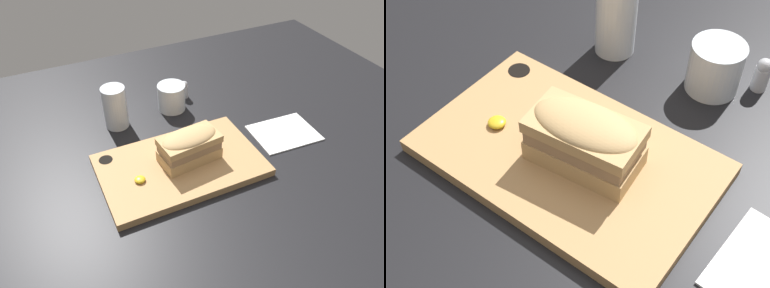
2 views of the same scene
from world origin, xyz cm
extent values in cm
cube|color=black|center=(0.00, 0.00, 1.00)|extent=(161.32, 125.67, 2.00)
cube|color=tan|center=(-6.05, -4.96, 2.99)|extent=(39.58, 24.46, 1.99)
cylinder|color=black|center=(-22.41, 3.85, 3.54)|extent=(3.42, 3.42, 0.99)
cube|color=tan|center=(-3.45, -4.72, 5.51)|extent=(15.31, 9.26, 3.04)
cube|color=#9E7A56|center=(-3.45, -4.72, 8.04)|extent=(14.70, 8.89, 2.03)
cube|color=tan|center=(-3.45, -4.72, 9.96)|extent=(15.31, 9.26, 1.82)
ellipsoid|color=tan|center=(-3.45, -4.72, 10.72)|extent=(15.01, 9.07, 2.73)
ellipsoid|color=gold|center=(-17.16, -6.85, 4.50)|extent=(2.58, 2.58, 1.03)
cylinder|color=silver|center=(-14.91, 19.31, 8.09)|extent=(6.63, 6.63, 12.19)
cylinder|color=silver|center=(-14.91, 19.31, 4.94)|extent=(5.83, 5.83, 5.48)
cylinder|color=silver|center=(2.47, 20.52, 5.98)|extent=(8.26, 8.26, 7.97)
cylinder|color=black|center=(2.47, 20.52, 5.49)|extent=(7.43, 7.43, 6.58)
cube|color=white|center=(25.75, -4.39, 2.20)|extent=(18.14, 14.38, 0.40)
cylinder|color=silver|center=(8.49, 24.65, 4.05)|extent=(2.44, 2.44, 4.10)
sphere|color=#B7B7BC|center=(8.49, 24.65, 6.52)|extent=(2.31, 2.31, 2.31)
camera|label=1|loc=(-32.72, -67.76, 65.93)|focal=35.00mm
camera|label=2|loc=(23.25, -41.72, 58.42)|focal=50.00mm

